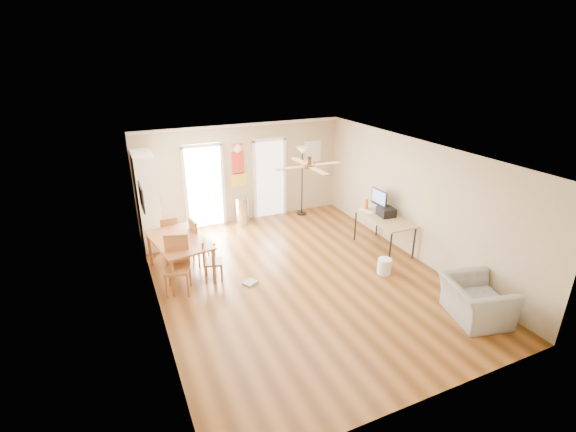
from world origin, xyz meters
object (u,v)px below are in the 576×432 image
bookshelf (148,200)px  wastebasket_a (384,266)px  dining_table (181,257)px  dining_chair_right_a (203,240)px  computer_desk (383,234)px  armchair (475,300)px  dining_chair_far (169,235)px  trash_can (242,211)px  printer (386,212)px  dining_chair_right_b (213,259)px  dining_chair_near (177,266)px  torchiere_lamp (302,181)px

bookshelf → wastebasket_a: 5.49m
dining_table → dining_chair_right_a: (0.55, 0.34, 0.11)m
computer_desk → armchair: (-0.19, -2.85, -0.04)m
dining_table → dining_chair_far: 1.05m
trash_can → armchair: 6.09m
dining_chair_right_a → dining_chair_far: bearing=32.2°
dining_chair_far → printer: bearing=158.7°
bookshelf → dining_table: (0.36, -1.70, -0.72)m
dining_table → computer_desk: (4.49, -0.75, -0.01)m
dining_chair_right_b → printer: (4.05, -0.15, 0.42)m
dining_table → dining_chair_far: bearing=92.6°
bookshelf → dining_chair_right_b: 2.47m
dining_chair_right_a → dining_chair_right_b: dining_chair_right_a is taller
dining_chair_far → wastebasket_a: size_ratio=2.75×
dining_chair_right_a → computer_desk: dining_chair_right_a is taller
computer_desk → wastebasket_a: computer_desk is taller
bookshelf → computer_desk: 5.48m
dining_chair_right_b → trash_can: bearing=-13.5°
dining_chair_far → wastebasket_a: 4.77m
dining_chair_right_b → dining_chair_near: size_ratio=0.82×
computer_desk → dining_table: bearing=170.5°
printer → computer_desk: bearing=-128.4°
bookshelf → dining_chair_far: (0.31, -0.65, -0.66)m
bookshelf → torchiere_lamp: bearing=22.2°
trash_can → computer_desk: size_ratio=0.50×
trash_can → printer: (2.60, -2.68, 0.51)m
torchiere_lamp → dining_chair_near: bearing=-145.8°
computer_desk → printer: 0.51m
dining_chair_far → torchiere_lamp: bearing=-167.1°
dining_table → wastebasket_a: bearing=-24.1°
trash_can → wastebasket_a: trash_can is taller
computer_desk → dining_chair_far: bearing=158.3°
printer → dining_chair_right_b: bearing=-174.8°
bookshelf → printer: 5.49m
torchiere_lamp → printer: (0.85, -2.65, -0.09)m
dining_chair_far → torchiere_lamp: 3.94m
torchiere_lamp → wastebasket_a: (0.09, -3.72, -0.79)m
dining_chair_near → armchair: dining_chair_near is taller
dining_table → trash_can: (2.00, 2.03, -0.03)m
dining_chair_near → dining_table: bearing=92.4°
bookshelf → printer: bookshelf is taller
trash_can → dining_chair_near: bearing=-128.9°
bookshelf → dining_chair_far: bookshelf is taller
dining_table → computer_desk: dining_table is taller
trash_can → armchair: bearing=-67.8°
dining_chair_far → torchiere_lamp: torchiere_lamp is taller
torchiere_lamp → computer_desk: (0.74, -2.76, -0.57)m
dining_chair_right_a → computer_desk: size_ratio=0.70×
trash_can → printer: 3.77m
printer → dining_chair_far: bearing=167.2°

